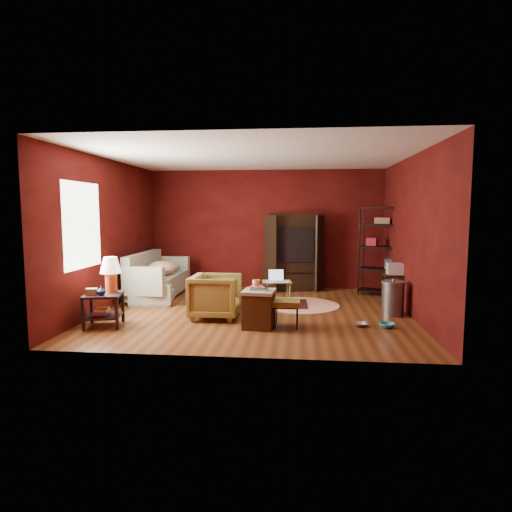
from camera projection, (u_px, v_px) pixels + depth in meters
The scene contains 18 objects.
room at pixel (253, 235), 7.70m from camera, with size 5.54×5.04×2.84m.
sofa at pixel (158, 278), 9.13m from camera, with size 2.07×0.61×0.81m, color #929E88.
armchair at pixel (216, 294), 7.32m from camera, with size 0.81×0.76×0.83m, color black.
pet_bowl_steel at pixel (360, 319), 6.81m from camera, with size 0.24×0.06×0.24m, color silver.
pet_bowl_turquoise at pixel (387, 320), 6.72m from camera, with size 0.24×0.07×0.24m, color #26ADB5.
vase at pixel (101, 291), 6.63m from camera, with size 0.14×0.15×0.14m, color #0C1940.
mug at pixel (256, 282), 6.68m from camera, with size 0.12×0.10×0.12m, color #E8D771.
side_table at pixel (107, 285), 6.82m from camera, with size 0.66×0.66×1.10m.
sofa_cushions at pixel (156, 277), 9.10m from camera, with size 0.84×2.08×0.87m.
hamper at pixel (259, 308), 6.72m from camera, with size 0.53×0.53×0.69m.
footstool at pixel (287, 304), 6.76m from camera, with size 0.43×0.43×0.43m.
rug_round at pixel (301, 305), 8.34m from camera, with size 1.63×1.63×0.01m.
rug_oriental at pixel (274, 303), 8.44m from camera, with size 1.35×0.92×0.01m.
laptop_desk at pixel (277, 284), 8.36m from camera, with size 0.61×0.51×0.68m.
tv_armoire at pixel (293, 250), 9.88m from camera, with size 1.38×0.90×1.79m.
wire_shelving at pixel (383, 247), 9.21m from camera, with size 1.02×0.73×1.92m.
small_stand at pixel (395, 274), 8.13m from camera, with size 0.43×0.43×0.85m.
trash_can at pixel (393, 298), 7.53m from camera, with size 0.42×0.42×0.65m.
Camera 1 is at (0.79, -7.66, 1.83)m, focal length 30.00 mm.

